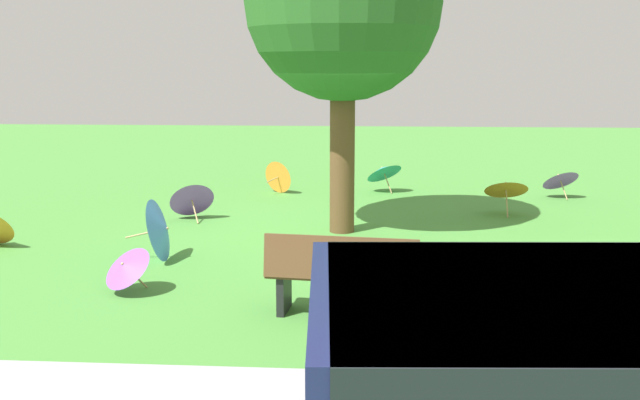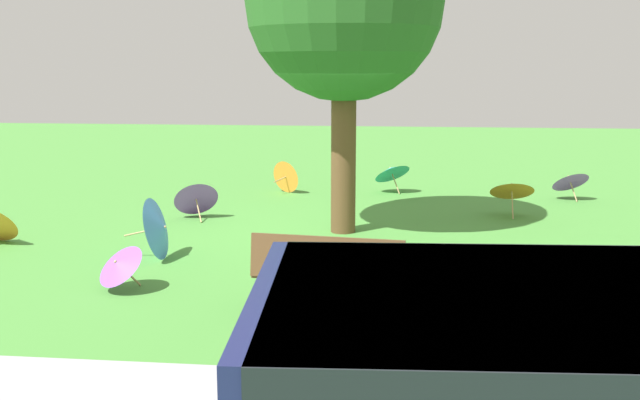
# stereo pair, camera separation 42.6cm
# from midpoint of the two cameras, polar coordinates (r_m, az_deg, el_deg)

# --- Properties ---
(ground) EXTENTS (40.00, 40.00, 0.00)m
(ground) POSITION_cam_midpoint_polar(r_m,az_deg,el_deg) (11.43, 0.54, -2.60)
(ground) COLOR #478C38
(park_bench) EXTENTS (1.64, 0.65, 0.90)m
(park_bench) POSITION_cam_midpoint_polar(r_m,az_deg,el_deg) (7.56, 2.33, -5.93)
(park_bench) COLOR brown
(park_bench) RESTS_ON ground
(shade_tree) EXTENTS (3.00, 3.00, 5.05)m
(shade_tree) POSITION_cam_midpoint_polar(r_m,az_deg,el_deg) (11.25, 3.06, 15.21)
(shade_tree) COLOR brown
(shade_tree) RESTS_ON ground
(parasol_orange_0) EXTENTS (0.70, 0.65, 0.68)m
(parasol_orange_0) POSITION_cam_midpoint_polar(r_m,az_deg,el_deg) (14.96, -1.75, 1.90)
(parasol_orange_0) COLOR tan
(parasol_orange_0) RESTS_ON ground
(parasol_orange_1) EXTENTS (0.76, 0.73, 0.75)m
(parasol_orange_1) POSITION_cam_midpoint_polar(r_m,az_deg,el_deg) (13.09, 15.81, 0.92)
(parasol_orange_1) COLOR tan
(parasol_orange_1) RESTS_ON ground
(parasol_teal_0) EXTENTS (1.02, 1.01, 0.72)m
(parasol_teal_0) POSITION_cam_midpoint_polar(r_m,az_deg,el_deg) (15.05, 6.45, 2.29)
(parasol_teal_0) COLOR tan
(parasol_teal_0) RESTS_ON ground
(parasol_purple_0) EXTENTS (0.79, 0.77, 0.57)m
(parasol_purple_0) POSITION_cam_midpoint_polar(r_m,az_deg,el_deg) (8.71, -14.31, -4.94)
(parasol_purple_0) COLOR tan
(parasol_purple_0) RESTS_ON ground
(parasol_purple_1) EXTENTS (0.90, 0.87, 0.67)m
(parasol_purple_1) POSITION_cam_midpoint_polar(r_m,az_deg,el_deg) (15.05, 19.87, 1.54)
(parasol_purple_1) COLOR tan
(parasol_purple_1) RESTS_ON ground
(parasol_purple_2) EXTENTS (0.95, 0.88, 0.73)m
(parasol_purple_2) POSITION_cam_midpoint_polar(r_m,az_deg,el_deg) (12.64, -8.87, 0.31)
(parasol_purple_2) COLOR tan
(parasol_purple_2) RESTS_ON ground
(parasol_blue_2) EXTENTS (0.69, 0.87, 0.87)m
(parasol_blue_2) POSITION_cam_midpoint_polar(r_m,az_deg,el_deg) (10.01, -11.31, -2.18)
(parasol_blue_2) COLOR tan
(parasol_blue_2) RESTS_ON ground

